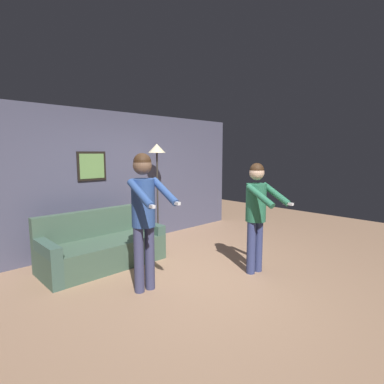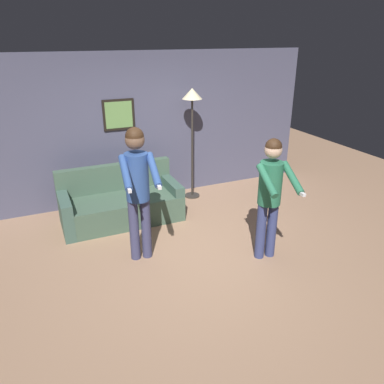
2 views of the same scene
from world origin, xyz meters
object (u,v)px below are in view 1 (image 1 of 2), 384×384
object	(u,v)px
person_standing_left	(144,208)
person_standing_right	(257,208)
couch	(102,248)
torchiere_lamp	(157,160)

from	to	relation	value
person_standing_left	person_standing_right	world-z (taller)	person_standing_left
person_standing_left	couch	bearing A→B (deg)	88.70
torchiere_lamp	person_standing_left	bearing A→B (deg)	-131.75
couch	person_standing_right	bearing A→B (deg)	-51.04
couch	person_standing_left	xyz separation A→B (m)	(-0.03, -1.25, 0.84)
torchiere_lamp	person_standing_left	size ratio (longest dim) A/B	1.10
torchiere_lamp	person_standing_right	world-z (taller)	torchiere_lamp
couch	person_standing_right	size ratio (longest dim) A/B	1.14
couch	torchiere_lamp	bearing A→B (deg)	16.07
couch	person_standing_left	world-z (taller)	person_standing_left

